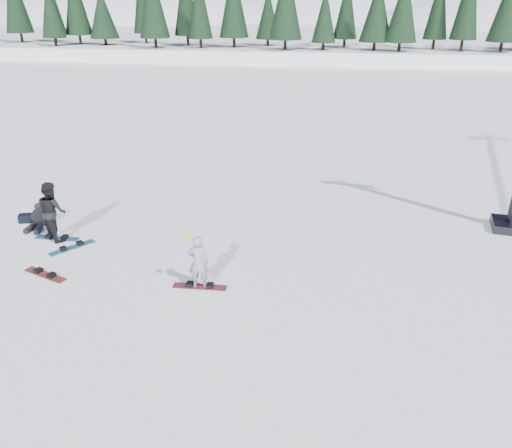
{
  "coord_description": "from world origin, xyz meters",
  "views": [
    {
      "loc": [
        5.97,
        -12.47,
        7.32
      ],
      "look_at": [
        3.87,
        1.01,
        1.1
      ],
      "focal_mm": 35.0,
      "sensor_mm": 36.0,
      "label": 1
    }
  ],
  "objects_px": {
    "snowboarder_woman": "(198,262)",
    "seated_rider": "(39,218)",
    "gear_bag": "(26,218)",
    "snowboard_loose_a": "(72,248)",
    "snowboarder_man": "(52,211)",
    "snowboard_loose_b": "(45,275)"
  },
  "relations": [
    {
      "from": "seated_rider",
      "to": "gear_bag",
      "type": "bearing_deg",
      "value": 152.91
    },
    {
      "from": "snowboarder_woman",
      "to": "seated_rider",
      "type": "relative_size",
      "value": 1.65
    },
    {
      "from": "snowboard_loose_a",
      "to": "snowboarder_woman",
      "type": "bearing_deg",
      "value": -72.62
    },
    {
      "from": "snowboarder_woman",
      "to": "snowboarder_man",
      "type": "bearing_deg",
      "value": -30.44
    },
    {
      "from": "gear_bag",
      "to": "snowboard_loose_a",
      "type": "bearing_deg",
      "value": -32.46
    },
    {
      "from": "seated_rider",
      "to": "snowboarder_woman",
      "type": "bearing_deg",
      "value": -32.2
    },
    {
      "from": "snowboard_loose_b",
      "to": "snowboarder_man",
      "type": "bearing_deg",
      "value": 131.84
    },
    {
      "from": "gear_bag",
      "to": "snowboard_loose_b",
      "type": "xyz_separation_m",
      "value": [
        2.66,
        -3.37,
        -0.14
      ]
    },
    {
      "from": "snowboarder_man",
      "to": "gear_bag",
      "type": "distance_m",
      "value": 2.23
    },
    {
      "from": "snowboard_loose_a",
      "to": "seated_rider",
      "type": "bearing_deg",
      "value": 90.78
    },
    {
      "from": "gear_bag",
      "to": "snowboard_loose_a",
      "type": "distance_m",
      "value": 3.07
    },
    {
      "from": "gear_bag",
      "to": "snowboard_loose_a",
      "type": "xyz_separation_m",
      "value": [
        2.59,
        -1.65,
        -0.14
      ]
    },
    {
      "from": "snowboarder_woman",
      "to": "snowboarder_man",
      "type": "height_order",
      "value": "snowboarder_man"
    },
    {
      "from": "seated_rider",
      "to": "snowboard_loose_a",
      "type": "xyz_separation_m",
      "value": [
        1.89,
        -1.39,
        -0.31
      ]
    },
    {
      "from": "snowboard_loose_a",
      "to": "gear_bag",
      "type": "bearing_deg",
      "value": 94.7
    },
    {
      "from": "snowboarder_man",
      "to": "gear_bag",
      "type": "height_order",
      "value": "snowboarder_man"
    },
    {
      "from": "snowboarder_woman",
      "to": "snowboard_loose_a",
      "type": "distance_m",
      "value": 5.0
    },
    {
      "from": "snowboarder_man",
      "to": "seated_rider",
      "type": "relative_size",
      "value": 1.9
    },
    {
      "from": "snowboard_loose_a",
      "to": "snowboard_loose_b",
      "type": "bearing_deg",
      "value": -140.65
    },
    {
      "from": "snowboard_loose_a",
      "to": "snowboarder_man",
      "type": "bearing_deg",
      "value": 92.42
    },
    {
      "from": "snowboarder_woman",
      "to": "snowboarder_man",
      "type": "relative_size",
      "value": 0.87
    },
    {
      "from": "snowboarder_woman",
      "to": "gear_bag",
      "type": "xyz_separation_m",
      "value": [
        -7.23,
        3.32,
        -0.65
      ]
    }
  ]
}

